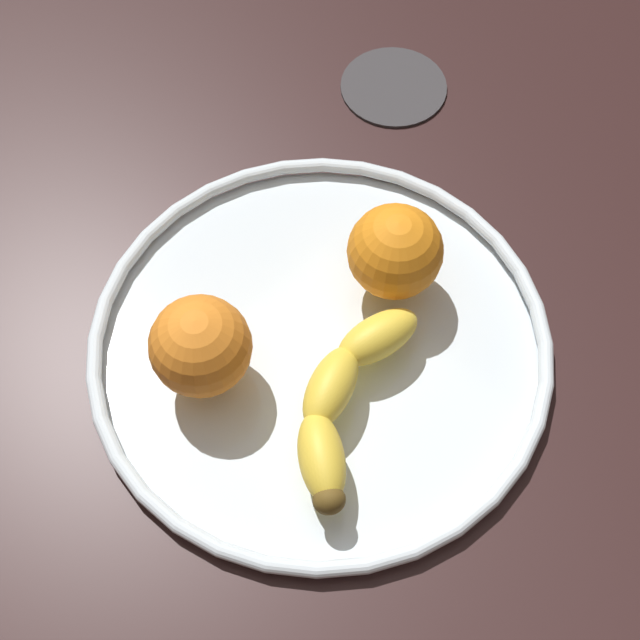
% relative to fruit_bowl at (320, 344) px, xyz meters
% --- Properties ---
extents(ground_plane, '(1.20, 1.20, 0.04)m').
position_rel_fruit_bowl_xyz_m(ground_plane, '(0.00, 0.00, -0.03)').
color(ground_plane, black).
extents(fruit_bowl, '(0.36, 0.36, 0.02)m').
position_rel_fruit_bowl_xyz_m(fruit_bowl, '(0.00, 0.00, 0.00)').
color(fruit_bowl, silver).
rests_on(fruit_bowl, ground_plane).
extents(banana, '(0.17, 0.10, 0.03)m').
position_rel_fruit_bowl_xyz_m(banana, '(0.03, 0.05, 0.03)').
color(banana, yellow).
rests_on(banana, fruit_bowl).
extents(orange_back_right, '(0.08, 0.08, 0.08)m').
position_rel_fruit_bowl_xyz_m(orange_back_right, '(0.08, -0.04, 0.05)').
color(orange_back_right, orange).
rests_on(orange_back_right, fruit_bowl).
extents(orange_center, '(0.07, 0.07, 0.07)m').
position_rel_fruit_bowl_xyz_m(orange_center, '(-0.08, -0.00, 0.05)').
color(orange_center, orange).
rests_on(orange_center, fruit_bowl).
extents(ambient_coaster, '(0.10, 0.10, 0.01)m').
position_rel_fruit_bowl_xyz_m(ambient_coaster, '(-0.24, -0.15, -0.01)').
color(ambient_coaster, '#313032').
rests_on(ambient_coaster, ground_plane).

